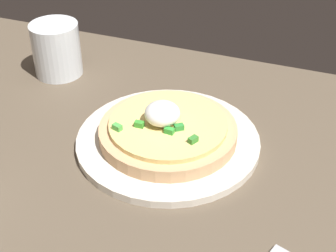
% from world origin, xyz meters
% --- Properties ---
extents(dining_table, '(1.20, 0.67, 0.02)m').
position_xyz_m(dining_table, '(0.00, 0.00, 0.01)').
color(dining_table, brown).
rests_on(dining_table, ground).
extents(plate, '(0.26, 0.26, 0.01)m').
position_xyz_m(plate, '(-0.08, -0.05, 0.03)').
color(plate, silver).
rests_on(plate, dining_table).
extents(pizza, '(0.19, 0.19, 0.06)m').
position_xyz_m(pizza, '(-0.08, -0.05, 0.05)').
color(pizza, tan).
rests_on(pizza, plate).
extents(cup_far, '(0.08, 0.08, 0.09)m').
position_xyz_m(cup_far, '(0.17, -0.17, 0.06)').
color(cup_far, silver).
rests_on(cup_far, dining_table).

